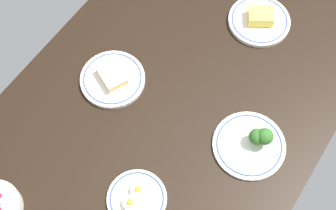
{
  "coord_description": "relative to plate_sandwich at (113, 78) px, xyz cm",
  "views": [
    {
      "loc": [
        -52.76,
        -35.33,
        135.98
      ],
      "look_at": [
        0.0,
        0.0,
        6.0
      ],
      "focal_mm": 49.93,
      "sensor_mm": 36.0,
      "label": 1
    }
  ],
  "objects": [
    {
      "name": "plate_broccoli",
      "position": [
        5.36,
        -48.15,
        0.55
      ],
      "size": [
        22.05,
        22.05,
        8.31
      ],
      "color": "white",
      "rests_on": "dining_table"
    },
    {
      "name": "dining_table",
      "position": [
        1.77,
        -20.24,
        -3.36
      ],
      "size": [
        158.45,
        94.23,
        4.0
      ],
      "primitive_type": "cube",
      "color": "black",
      "rests_on": "ground"
    },
    {
      "name": "plate_cheese",
      "position": [
        46.42,
        -28.02,
        0.03
      ],
      "size": [
        21.2,
        21.2,
        5.3
      ],
      "color": "white",
      "rests_on": "dining_table"
    },
    {
      "name": "plate_sandwich",
      "position": [
        0.0,
        0.0,
        0.0
      ],
      "size": [
        20.88,
        20.88,
        4.74
      ],
      "color": "white",
      "rests_on": "dining_table"
    },
    {
      "name": "plate_eggs",
      "position": [
        -27.45,
        -28.95,
        -0.17
      ],
      "size": [
        17.21,
        17.21,
        4.71
      ],
      "color": "white",
      "rests_on": "dining_table"
    }
  ]
}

